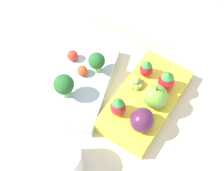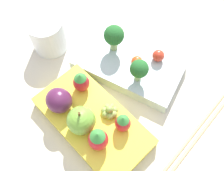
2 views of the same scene
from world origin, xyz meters
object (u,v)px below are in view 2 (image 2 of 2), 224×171
at_px(broccoli_floret_0, 139,69).
at_px(strawberry_1, 98,139).
at_px(apple, 81,120).
at_px(strawberry_2, 81,82).
at_px(bento_box_fruit, 93,122).
at_px(cherry_tomato_0, 137,62).
at_px(grape_cluster, 110,111).
at_px(cherry_tomato_1, 158,56).
at_px(plum, 59,100).
at_px(strawberry_0, 123,123).
at_px(broccoli_floret_1, 114,36).
at_px(bento_box_savoury, 129,65).
at_px(drinking_cup, 48,35).
at_px(chopsticks_pair, 197,135).

bearing_deg(broccoli_floret_0, strawberry_1, -83.20).
bearing_deg(apple, strawberry_2, 129.25).
bearing_deg(bento_box_fruit, cherry_tomato_0, 90.21).
distance_m(apple, strawberry_1, 0.04).
bearing_deg(grape_cluster, cherry_tomato_1, 86.77).
bearing_deg(plum, strawberry_1, -8.40).
bearing_deg(strawberry_2, strawberry_0, -9.72).
distance_m(strawberry_2, grape_cluster, 0.07).
bearing_deg(bento_box_fruit, apple, -110.78).
bearing_deg(strawberry_2, grape_cluster, -8.08).
height_order(broccoli_floret_1, cherry_tomato_0, broccoli_floret_1).
relative_size(cherry_tomato_1, strawberry_1, 0.47).
relative_size(strawberry_0, plum, 0.87).
relative_size(cherry_tomato_0, strawberry_1, 0.44).
relative_size(bento_box_savoury, drinking_cup, 3.07).
bearing_deg(strawberry_0, broccoli_floret_0, 108.48).
bearing_deg(strawberry_1, plum, 171.60).
bearing_deg(bento_box_fruit, broccoli_floret_0, 80.77).
height_order(cherry_tomato_1, grape_cluster, cherry_tomato_1).
xyz_separation_m(broccoli_floret_0, strawberry_0, (0.03, -0.10, -0.01)).
bearing_deg(strawberry_0, plum, -163.72).
relative_size(broccoli_floret_0, plum, 1.09).
height_order(bento_box_savoury, broccoli_floret_0, broccoli_floret_0).
height_order(bento_box_fruit, grape_cluster, grape_cluster).
distance_m(apple, chopsticks_pair, 0.21).
height_order(bento_box_fruit, apple, apple).
distance_m(broccoli_floret_0, drinking_cup, 0.21).
distance_m(broccoli_floret_1, plum, 0.16).
relative_size(bento_box_savoury, broccoli_floret_1, 3.72).
distance_m(strawberry_2, plum, 0.05).
bearing_deg(broccoli_floret_1, cherry_tomato_1, 19.00).
height_order(broccoli_floret_0, broccoli_floret_1, broccoli_floret_1).
height_order(grape_cluster, drinking_cup, drinking_cup).
bearing_deg(drinking_cup, strawberry_0, -15.93).
distance_m(strawberry_2, chopsticks_pair, 0.23).
relative_size(bento_box_fruit, grape_cluster, 7.56).
distance_m(broccoli_floret_1, drinking_cup, 0.14).
bearing_deg(chopsticks_pair, grape_cluster, -155.34).
height_order(apple, chopsticks_pair, apple).
distance_m(grape_cluster, drinking_cup, 0.21).
height_order(apple, strawberry_0, apple).
xyz_separation_m(broccoli_floret_1, grape_cluster, (0.08, -0.12, -0.03)).
relative_size(strawberry_1, chopsticks_pair, 0.24).
bearing_deg(chopsticks_pair, cherry_tomato_0, 164.38).
xyz_separation_m(broccoli_floret_1, strawberry_2, (0.01, -0.11, -0.02)).
distance_m(broccoli_floret_0, cherry_tomato_1, 0.06).
relative_size(cherry_tomato_0, apple, 0.39).
bearing_deg(strawberry_1, cherry_tomato_1, 92.79).
height_order(broccoli_floret_0, strawberry_1, broccoli_floret_0).
bearing_deg(chopsticks_pair, strawberry_1, -136.32).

